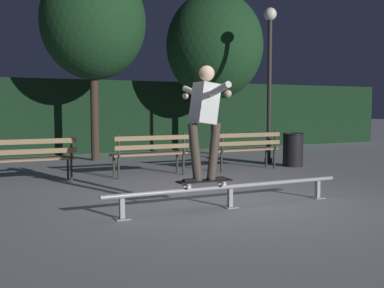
# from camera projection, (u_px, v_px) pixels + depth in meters

# --- Properties ---
(ground_plane) EXTENTS (90.00, 90.00, 0.00)m
(ground_plane) POSITION_uv_depth(u_px,v_px,m) (222.00, 204.00, 6.83)
(ground_plane) COLOR #99999E
(hedge_backdrop) EXTENTS (24.00, 1.20, 2.27)m
(hedge_backdrop) POSITION_uv_depth(u_px,v_px,m) (80.00, 117.00, 14.79)
(hedge_backdrop) COLOR black
(hedge_backdrop) RESTS_ON ground
(grind_rail) EXTENTS (3.73, 0.18, 0.33)m
(grind_rail) POSITION_uv_depth(u_px,v_px,m) (230.00, 190.00, 6.60)
(grind_rail) COLOR #9E9EA3
(grind_rail) RESTS_ON ground
(skateboard) EXTENTS (0.79, 0.23, 0.09)m
(skateboard) POSITION_uv_depth(u_px,v_px,m) (204.00, 181.00, 6.41)
(skateboard) COLOR black
(skateboard) RESTS_ON grind_rail
(skateboarder) EXTENTS (0.62, 1.41, 1.56)m
(skateboarder) POSITION_uv_depth(u_px,v_px,m) (205.00, 113.00, 6.34)
(skateboarder) COLOR black
(skateboarder) RESTS_ON skateboard
(park_bench_leftmost) EXTENTS (1.60, 0.41, 0.88)m
(park_bench_leftmost) POSITION_uv_depth(u_px,v_px,m) (31.00, 155.00, 8.55)
(park_bench_leftmost) COLOR #282623
(park_bench_leftmost) RESTS_ON ground
(park_bench_left_center) EXTENTS (1.60, 0.41, 0.88)m
(park_bench_left_center) POSITION_uv_depth(u_px,v_px,m) (151.00, 150.00, 9.58)
(park_bench_left_center) COLOR #282623
(park_bench_left_center) RESTS_ON ground
(park_bench_right_center) EXTENTS (1.60, 0.41, 0.88)m
(park_bench_right_center) POSITION_uv_depth(u_px,v_px,m) (247.00, 146.00, 10.61)
(park_bench_right_center) COLOR #282623
(park_bench_right_center) RESTS_ON ground
(tree_behind_benches) EXTENTS (2.76, 2.76, 5.18)m
(tree_behind_benches) POSITION_uv_depth(u_px,v_px,m) (93.00, 22.00, 12.33)
(tree_behind_benches) COLOR #3D2D23
(tree_behind_benches) RESTS_ON ground
(tree_far_right) EXTENTS (2.92, 2.92, 4.88)m
(tree_far_right) POSITION_uv_depth(u_px,v_px,m) (215.00, 46.00, 14.17)
(tree_far_right) COLOR #3D2D23
(tree_far_right) RESTS_ON ground
(lamp_post_right) EXTENTS (0.32, 0.32, 3.90)m
(lamp_post_right) POSITION_uv_depth(u_px,v_px,m) (270.00, 65.00, 11.81)
(lamp_post_right) COLOR #282623
(lamp_post_right) RESTS_ON ground
(trash_can) EXTENTS (0.52, 0.52, 0.80)m
(trash_can) POSITION_uv_depth(u_px,v_px,m) (293.00, 149.00, 11.30)
(trash_can) COLOR black
(trash_can) RESTS_ON ground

